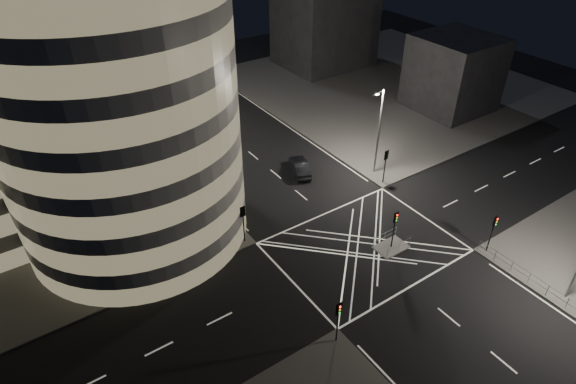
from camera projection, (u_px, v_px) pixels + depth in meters
ground at (364, 247)px, 44.58m from camera, size 120.00×120.00×0.00m
sidewalk_far_right at (388, 84)px, 76.15m from camera, size 42.00×42.00×0.15m
central_island at (391, 247)px, 44.44m from camera, size 3.00×2.00×0.15m
office_tower_curved at (43, 103)px, 40.44m from camera, size 30.00×29.00×27.20m
building_right_far at (325, 19)px, 79.21m from camera, size 14.00×12.00×15.00m
building_right_near at (454, 73)px, 66.25m from camera, size 10.00×10.00×10.00m
building_far_end at (107, 14)px, 76.81m from camera, size 18.00×8.00×18.00m
tree_a at (213, 194)px, 42.99m from camera, size 4.44×4.44×7.38m
tree_b at (185, 163)px, 46.98m from camera, size 4.28×4.28×7.41m
tree_c at (161, 139)px, 51.05m from camera, size 4.54×4.54×7.53m
tree_d at (141, 114)px, 54.82m from camera, size 5.15×5.15×8.39m
tree_e at (126, 108)px, 59.81m from camera, size 3.68×3.68×5.92m
traffic_signal_fl at (243, 218)px, 43.46m from camera, size 0.55×0.22×4.00m
traffic_signal_nl at (338, 315)px, 34.26m from camera, size 0.55×0.22×4.00m
traffic_signal_fr at (386, 161)px, 51.56m from camera, size 0.55×0.22×4.00m
traffic_signal_nr at (494, 227)px, 42.36m from camera, size 0.55×0.22×4.00m
traffic_signal_island at (395, 223)px, 42.81m from camera, size 0.55×0.22×4.00m
street_lamp_left_near at (208, 170)px, 45.17m from camera, size 1.25×0.25×10.00m
street_lamp_left_far at (140, 103)px, 57.35m from camera, size 1.25×0.25×10.00m
street_lamp_right_far at (379, 129)px, 51.83m from camera, size 1.25×0.25×10.00m
railing_near_right at (538, 284)px, 39.78m from camera, size 0.06×11.70×1.10m
railing_island_south at (399, 247)px, 43.48m from camera, size 2.80×0.06×1.10m
railing_island_north at (385, 237)px, 44.69m from camera, size 2.80×0.06×1.10m
sedan at (300, 167)px, 54.55m from camera, size 3.34×5.06×1.58m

